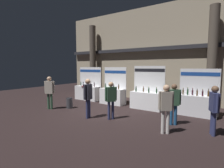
# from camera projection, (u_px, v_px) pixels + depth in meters

# --- Properties ---
(ground_plane) EXTENTS (26.83, 26.83, 0.00)m
(ground_plane) POSITION_uv_depth(u_px,v_px,m) (103.00, 114.00, 8.60)
(ground_plane) COLOR black
(hall_colonnade) EXTENTS (13.41, 1.04, 6.46)m
(hall_colonnade) POSITION_uv_depth(u_px,v_px,m) (144.00, 55.00, 12.27)
(hall_colonnade) COLOR tan
(hall_colonnade) RESTS_ON ground_plane
(exhibitor_booth_0) EXTENTS (1.99, 0.74, 2.32)m
(exhibitor_booth_0) POSITION_uv_depth(u_px,v_px,m) (88.00, 92.00, 12.33)
(exhibitor_booth_0) COLOR white
(exhibitor_booth_0) RESTS_ON ground_plane
(exhibitor_booth_1) EXTENTS (1.65, 0.66, 2.33)m
(exhibitor_booth_1) POSITION_uv_depth(u_px,v_px,m) (113.00, 95.00, 10.93)
(exhibitor_booth_1) COLOR white
(exhibitor_booth_1) RESTS_ON ground_plane
(exhibitor_booth_2) EXTENTS (1.83, 0.66, 2.41)m
(exhibitor_booth_2) POSITION_uv_depth(u_px,v_px,m) (147.00, 98.00, 9.63)
(exhibitor_booth_2) COLOR white
(exhibitor_booth_2) RESTS_ON ground_plane
(exhibitor_booth_3) EXTENTS (1.78, 0.66, 2.27)m
(exhibitor_booth_3) POSITION_uv_depth(u_px,v_px,m) (197.00, 104.00, 8.29)
(exhibitor_booth_3) COLOR white
(exhibitor_booth_3) RESTS_ON ground_plane
(trash_bin) EXTENTS (0.35, 0.35, 0.59)m
(trash_bin) POSITION_uv_depth(u_px,v_px,m) (69.00, 103.00, 9.86)
(trash_bin) COLOR #38383D
(trash_bin) RESTS_ON ground_plane
(visitor_0) EXTENTS (0.35, 0.59, 1.72)m
(visitor_0) POSITION_uv_depth(u_px,v_px,m) (214.00, 106.00, 5.88)
(visitor_0) COLOR navy
(visitor_0) RESTS_ON ground_plane
(visitor_1) EXTENTS (0.55, 0.40, 1.82)m
(visitor_1) POSITION_uv_depth(u_px,v_px,m) (50.00, 89.00, 9.55)
(visitor_1) COLOR #33563D
(visitor_1) RESTS_ON ground_plane
(visitor_2) EXTENTS (0.30, 0.54, 1.81)m
(visitor_2) POSITION_uv_depth(u_px,v_px,m) (88.00, 95.00, 7.87)
(visitor_2) COLOR navy
(visitor_2) RESTS_ON ground_plane
(visitor_3) EXTENTS (0.46, 0.38, 1.74)m
(visitor_3) POSITION_uv_depth(u_px,v_px,m) (166.00, 105.00, 6.02)
(visitor_3) COLOR silver
(visitor_3) RESTS_ON ground_plane
(visitor_4) EXTENTS (0.41, 0.47, 1.70)m
(visitor_4) POSITION_uv_depth(u_px,v_px,m) (111.00, 97.00, 7.68)
(visitor_4) COLOR navy
(visitor_4) RESTS_ON ground_plane
(visitor_5) EXTENTS (0.50, 0.38, 1.68)m
(visitor_5) POSITION_uv_depth(u_px,v_px,m) (174.00, 101.00, 6.94)
(visitor_5) COLOR navy
(visitor_5) RESTS_ON ground_plane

